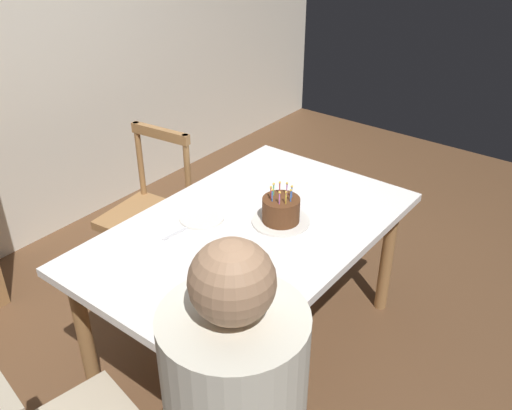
# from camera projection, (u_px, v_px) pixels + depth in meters

# --- Properties ---
(ground) EXTENTS (6.40, 6.40, 0.00)m
(ground) POSITION_uv_depth(u_px,v_px,m) (250.00, 343.00, 3.00)
(ground) COLOR brown
(back_wall) EXTENTS (6.40, 0.10, 2.60)m
(back_wall) POSITION_uv_depth(u_px,v_px,m) (8.00, 49.00, 3.33)
(back_wall) COLOR silver
(back_wall) RESTS_ON ground
(dining_table) EXTENTS (1.62, 1.03, 0.75)m
(dining_table) POSITION_uv_depth(u_px,v_px,m) (250.00, 242.00, 2.67)
(dining_table) COLOR white
(dining_table) RESTS_ON ground
(birthday_cake) EXTENTS (0.28, 0.28, 0.20)m
(birthday_cake) POSITION_uv_depth(u_px,v_px,m) (281.00, 212.00, 2.63)
(birthday_cake) COLOR silver
(birthday_cake) RESTS_ON dining_table
(plate_near_celebrant) EXTENTS (0.22, 0.22, 0.01)m
(plate_near_celebrant) POSITION_uv_depth(u_px,v_px,m) (226.00, 293.00, 2.20)
(plate_near_celebrant) COLOR white
(plate_near_celebrant) RESTS_ON dining_table
(plate_far_side) EXTENTS (0.22, 0.22, 0.01)m
(plate_far_side) POSITION_uv_depth(u_px,v_px,m) (202.00, 218.00, 2.69)
(plate_far_side) COLOR white
(plate_far_side) RESTS_ON dining_table
(fork_near_celebrant) EXTENTS (0.18, 0.03, 0.01)m
(fork_near_celebrant) POSITION_uv_depth(u_px,v_px,m) (202.00, 317.00, 2.08)
(fork_near_celebrant) COLOR silver
(fork_near_celebrant) RESTS_ON dining_table
(fork_far_side) EXTENTS (0.18, 0.03, 0.01)m
(fork_far_side) POSITION_uv_depth(u_px,v_px,m) (178.00, 232.00, 2.58)
(fork_far_side) COLOR silver
(fork_far_side) RESTS_ON dining_table
(chair_spindle_back) EXTENTS (0.49, 0.49, 0.95)m
(chair_spindle_back) POSITION_uv_depth(u_px,v_px,m) (149.00, 215.00, 3.28)
(chair_spindle_back) COLOR #9E7042
(chair_spindle_back) RESTS_ON ground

